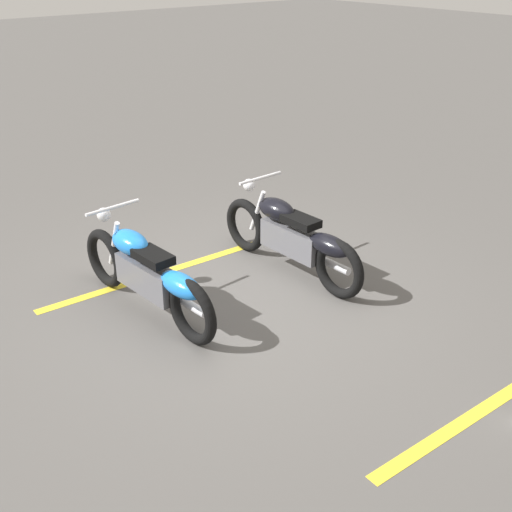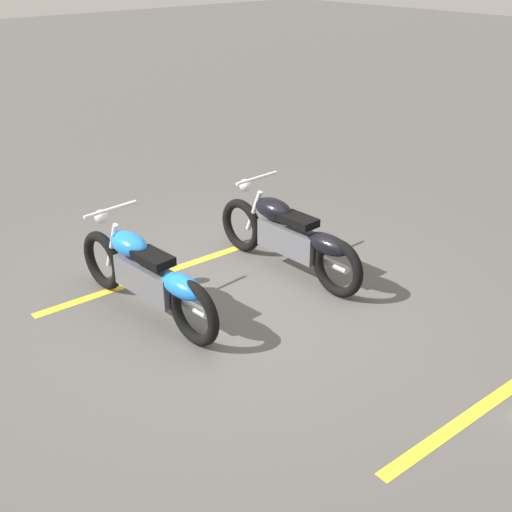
# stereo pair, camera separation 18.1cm
# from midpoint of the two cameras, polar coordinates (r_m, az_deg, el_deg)

# --- Properties ---
(ground_plane) EXTENTS (60.00, 60.00, 0.00)m
(ground_plane) POSITION_cam_midpoint_polar(r_m,az_deg,el_deg) (6.92, -1.09, -3.84)
(ground_plane) COLOR #514F4C
(motorcycle_bright_foreground) EXTENTS (2.23, 0.62, 1.04)m
(motorcycle_bright_foreground) POSITION_cam_midpoint_polar(r_m,az_deg,el_deg) (6.51, -8.85, -1.59)
(motorcycle_bright_foreground) COLOR black
(motorcycle_bright_foreground) RESTS_ON ground
(motorcycle_dark_foreground) EXTENTS (2.23, 0.62, 1.04)m
(motorcycle_dark_foreground) POSITION_cam_midpoint_polar(r_m,az_deg,el_deg) (7.26, 4.01, 1.71)
(motorcycle_dark_foreground) COLOR black
(motorcycle_dark_foreground) RESTS_ON ground
(parking_stripe_near) EXTENTS (0.25, 3.20, 0.01)m
(parking_stripe_near) POSITION_cam_midpoint_polar(r_m,az_deg,el_deg) (7.56, -7.08, -1.28)
(parking_stripe_near) COLOR yellow
(parking_stripe_near) RESTS_ON ground
(parking_stripe_mid) EXTENTS (0.25, 3.20, 0.01)m
(parking_stripe_mid) POSITION_cam_midpoint_polar(r_m,az_deg,el_deg) (5.96, 22.07, -11.52)
(parking_stripe_mid) COLOR yellow
(parking_stripe_mid) RESTS_ON ground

